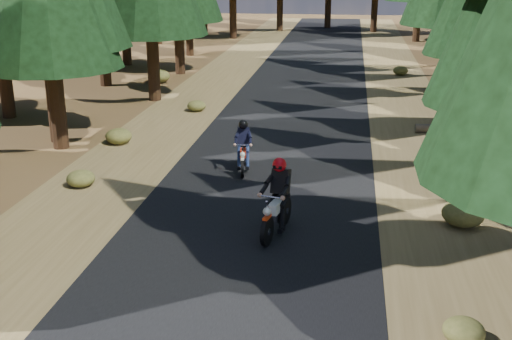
{
  "coord_description": "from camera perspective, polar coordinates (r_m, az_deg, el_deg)",
  "views": [
    {
      "loc": [
        2.15,
        -13.22,
        6.05
      ],
      "look_at": [
        0.0,
        1.5,
        1.1
      ],
      "focal_mm": 45.0,
      "sensor_mm": 36.0,
      "label": 1
    }
  ],
  "objects": [
    {
      "name": "log_near",
      "position": [
        24.59,
        20.99,
        3.31
      ],
      "size": [
        6.06,
        0.53,
        0.32
      ],
      "primitive_type": "cylinder",
      "rotation": [
        0.0,
        1.57,
        0.03
      ],
      "color": "#4C4233",
      "rests_on": "ground"
    },
    {
      "name": "understory_shrubs",
      "position": [
        22.16,
        5.32,
        3.22
      ],
      "size": [
        16.15,
        30.52,
        0.67
      ],
      "color": "#474C1E",
      "rests_on": "ground"
    },
    {
      "name": "ground",
      "position": [
        14.7,
        -0.85,
        -5.91
      ],
      "size": [
        120.0,
        120.0,
        0.0
      ],
      "primitive_type": "plane",
      "color": "#4B341A",
      "rests_on": "ground"
    },
    {
      "name": "shoulder_l",
      "position": [
        20.35,
        -11.47,
        0.74
      ],
      "size": [
        3.2,
        100.0,
        0.01
      ],
      "primitive_type": "cube",
      "color": "brown",
      "rests_on": "ground"
    },
    {
      "name": "road",
      "position": [
        19.32,
        1.5,
        0.16
      ],
      "size": [
        6.0,
        100.0,
        0.01
      ],
      "primitive_type": "cube",
      "color": "black",
      "rests_on": "ground"
    },
    {
      "name": "rider_lead",
      "position": [
        14.57,
        1.84,
        -3.59
      ],
      "size": [
        1.0,
        2.07,
        1.78
      ],
      "rotation": [
        0.0,
        0.0,
        2.93
      ],
      "color": "white",
      "rests_on": "road"
    },
    {
      "name": "rider_follow",
      "position": [
        18.88,
        -1.14,
        1.35
      ],
      "size": [
        0.73,
        1.76,
        1.53
      ],
      "rotation": [
        0.0,
        0.0,
        3.27
      ],
      "color": "maroon",
      "rests_on": "road"
    },
    {
      "name": "shoulder_r",
      "position": [
        19.35,
        15.15,
        -0.47
      ],
      "size": [
        3.2,
        100.0,
        0.01
      ],
      "primitive_type": "cube",
      "color": "brown",
      "rests_on": "ground"
    }
  ]
}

